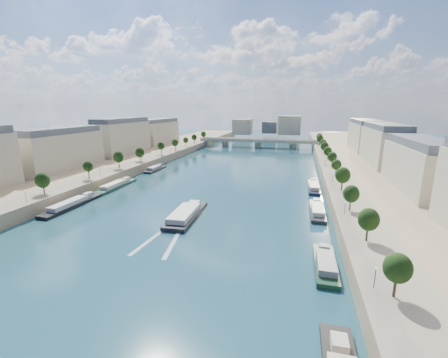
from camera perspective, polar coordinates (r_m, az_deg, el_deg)
The scene contains 17 objects.
ground at distance 157.94m, azimuth -0.06°, elevation -0.09°, with size 700.00×700.00×0.00m, color #0D2C39.
quay_left at distance 188.15m, azimuth -21.84°, elevation 1.93°, with size 44.00×520.00×5.00m, color #9E8460.
quay_right at distance 156.52m, azimuth 26.41°, elevation -0.72°, with size 44.00×520.00×5.00m, color #9E8460.
pave_left at distance 179.33m, azimuth -18.02°, elevation 2.54°, with size 14.00×520.00×0.10m, color gray.
pave_right at distance 153.39m, azimuth 21.05°, elevation 0.51°, with size 14.00×520.00×0.10m, color gray.
trees_left at distance 179.05m, azimuth -17.27°, elevation 4.35°, with size 4.80×268.80×8.26m.
trees_right at distance 161.89m, azimuth 20.12°, elevation 3.20°, with size 4.80×268.80×8.26m.
lamps_left at distance 168.17m, azimuth -18.58°, elevation 2.75°, with size 0.36×200.36×4.28m.
lamps_right at distance 157.22m, azimuth 19.31°, elevation 1.98°, with size 0.36×200.36×4.28m.
buildings_left at distance 203.37m, azimuth -23.21°, elevation 6.60°, with size 16.00×226.00×23.20m.
buildings_right at distance 168.79m, azimuth 30.41°, elevation 4.61°, with size 16.00×226.00×23.20m.
skyline at distance 370.57m, azimuth 8.96°, elevation 9.92°, with size 79.00×42.00×22.00m.
bridge at distance 285.59m, azimuth 6.56°, elevation 7.02°, with size 112.00×12.00×8.15m.
tour_barge at distance 105.21m, azimuth -7.24°, elevation -6.72°, with size 9.13×27.71×3.75m.
wake at distance 91.51m, azimuth -11.06°, elevation -10.76°, with size 10.75×26.02×0.04m.
moored_barges_left at distance 131.81m, azimuth -25.87°, elevation -3.90°, with size 5.00×159.43×3.60m.
moored_barges_right at distance 95.90m, azimuth 17.92°, elevation -9.49°, with size 5.00×133.83×3.60m.
Camera 1 is at (37.85, -48.72, 37.36)m, focal length 24.00 mm.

